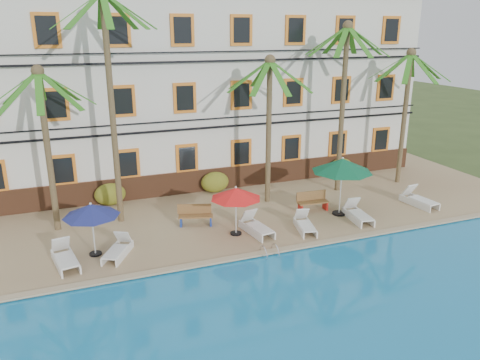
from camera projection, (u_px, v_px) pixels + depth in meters
name	position (u px, v px, depth m)	size (l,w,h in m)	color
ground	(268.00, 247.00, 19.09)	(100.00, 100.00, 0.00)	#384C23
pool_deck	(227.00, 204.00, 23.50)	(30.00, 12.00, 0.25)	tan
swimming_pool	(371.00, 350.00, 12.83)	(26.00, 12.00, 0.20)	#197DBC
pool_coping	(277.00, 251.00, 18.21)	(30.00, 0.35, 0.06)	tan
hotel_building	(197.00, 87.00, 26.32)	(25.40, 6.44, 10.22)	silver
palm_a	(45.00, 127.00, 18.83)	(4.15, 4.15, 6.95)	brown
palm_b	(110.00, 82.00, 19.22)	(4.15, 4.15, 9.90)	brown
palm_c	(269.00, 109.00, 22.11)	(4.15, 4.15, 7.15)	brown
palm_d	(344.00, 87.00, 23.48)	(4.15, 4.15, 8.66)	brown
palm_e	(406.00, 98.00, 25.05)	(4.15, 4.15, 7.32)	brown
shrub_left	(110.00, 194.00, 22.86)	(1.50, 0.90, 1.10)	#255117
shrub_mid	(215.00, 182.00, 24.68)	(1.50, 0.90, 1.10)	#255117
shrub_right	(341.00, 168.00, 27.28)	(1.50, 0.90, 1.10)	#255117
umbrella_blue	(91.00, 211.00, 17.39)	(2.13, 2.13, 2.13)	black
umbrella_red	(236.00, 194.00, 19.19)	(2.13, 2.13, 2.14)	black
umbrella_green	(342.00, 166.00, 21.12)	(2.78, 2.78, 2.78)	black
lounger_a	(65.00, 257.00, 17.08)	(1.03, 2.03, 0.92)	white
lounger_b	(118.00, 249.00, 17.77)	(1.39, 1.84, 0.83)	white
lounger_c	(256.00, 226.00, 19.79)	(0.97, 2.00, 0.91)	white
lounger_d	(305.00, 224.00, 20.06)	(1.01, 1.85, 0.83)	white
lounger_e	(358.00, 214.00, 21.14)	(0.92, 2.00, 0.91)	white
lounger_f	(419.00, 199.00, 22.91)	(0.92, 2.03, 0.93)	white
bench_left	(196.00, 215.00, 20.57)	(1.57, 0.89, 0.93)	olive
bench_right	(312.00, 201.00, 22.20)	(1.53, 0.57, 0.93)	olive
pool_ladder	(269.00, 254.00, 18.00)	(0.54, 0.74, 0.74)	silver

